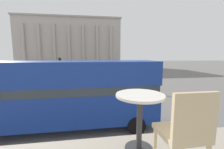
{
  "coord_description": "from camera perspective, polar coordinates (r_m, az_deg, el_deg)",
  "views": [
    {
      "loc": [
        0.66,
        -2.07,
        4.36
      ],
      "look_at": [
        3.43,
        15.72,
        1.98
      ],
      "focal_mm": 24.0,
      "sensor_mm": 36.0,
      "label": 1
    }
  ],
  "objects": [
    {
      "name": "double_decker_bus",
      "position": [
        9.08,
        -19.57,
        -6.46
      ],
      "size": [
        11.26,
        2.63,
        4.0
      ],
      "rotation": [
        0.0,
        0.0,
        0.12
      ],
      "color": "black",
      "rests_on": "ground_plane"
    },
    {
      "name": "cafe_dining_table",
      "position": [
        1.95,
        10.51,
        -12.94
      ],
      "size": [
        0.6,
        0.6,
        0.73
      ],
      "color": "#2D2D30",
      "rests_on": "cafe_floor_slab"
    },
    {
      "name": "cafe_chair_0",
      "position": [
        1.61,
        25.99,
        -18.86
      ],
      "size": [
        0.4,
        0.4,
        0.91
      ],
      "rotation": [
        0.0,
        0.0,
        0.05
      ],
      "color": "#D1B789",
      "rests_on": "cafe_floor_slab"
    },
    {
      "name": "plaza_building_left",
      "position": [
        59.62,
        -15.21,
        11.35
      ],
      "size": [
        35.53,
        14.99,
        17.19
      ],
      "color": "#BCB2A8",
      "rests_on": "ground_plane"
    },
    {
      "name": "traffic_light_near",
      "position": [
        13.78,
        -17.23,
        -1.93
      ],
      "size": [
        0.42,
        0.24,
        3.3
      ],
      "color": "black",
      "rests_on": "ground_plane"
    },
    {
      "name": "traffic_light_mid",
      "position": [
        22.05,
        -19.23,
        2.57
      ],
      "size": [
        0.42,
        0.24,
        4.01
      ],
      "color": "black",
      "rests_on": "ground_plane"
    },
    {
      "name": "pedestrian_blue",
      "position": [
        17.8,
        15.21,
        -3.47
      ],
      "size": [
        0.32,
        0.32,
        1.8
      ],
      "rotation": [
        0.0,
        0.0,
        4.84
      ],
      "color": "#282B33",
      "rests_on": "ground_plane"
    },
    {
      "name": "pedestrian_black",
      "position": [
        31.78,
        -17.75,
        1.19
      ],
      "size": [
        0.32,
        0.32,
        1.8
      ],
      "rotation": [
        0.0,
        0.0,
        4.75
      ],
      "color": "#282B33",
      "rests_on": "ground_plane"
    },
    {
      "name": "pedestrian_white",
      "position": [
        29.56,
        5.79,
        1.02
      ],
      "size": [
        0.32,
        0.32,
        1.77
      ],
      "rotation": [
        0.0,
        0.0,
        1.85
      ],
      "color": "#282B33",
      "rests_on": "ground_plane"
    }
  ]
}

